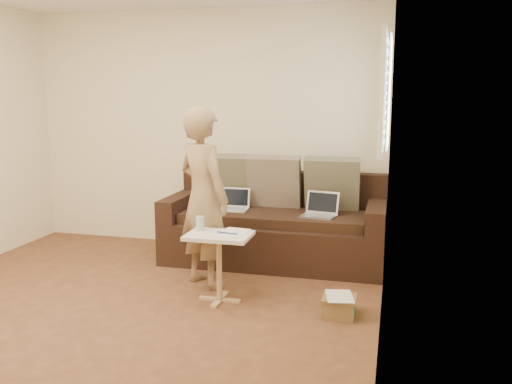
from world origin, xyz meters
TOP-DOWN VIEW (x-y plane):
  - floor at (0.00, 0.00)m, footprint 4.50×4.50m
  - wall_back at (0.00, 2.25)m, footprint 4.00×0.00m
  - wall_right at (2.00, 0.00)m, footprint 0.00×4.50m
  - window_blinds at (1.95, 1.50)m, footprint 0.12×0.88m
  - sofa at (0.90, 1.77)m, footprint 2.20×0.95m
  - pillow_left at (0.30, 1.99)m, footprint 0.55×0.29m
  - pillow_mid at (0.85, 1.97)m, footprint 0.55×0.27m
  - pillow_right at (1.45, 1.98)m, footprint 0.55×0.28m
  - laptop_silver at (1.36, 1.63)m, footprint 0.37×0.29m
  - laptop_white at (0.47, 1.73)m, footprint 0.30×0.22m
  - person at (0.44, 0.93)m, footprint 0.70×0.64m
  - side_table at (0.70, 0.58)m, footprint 0.52×0.36m
  - drinking_glass at (0.51, 0.65)m, footprint 0.07×0.07m
  - scissors at (0.76, 0.59)m, footprint 0.18×0.11m
  - paper_on_table at (0.80, 0.65)m, footprint 0.25×0.33m
  - striped_box at (1.69, 0.51)m, footprint 0.26×0.26m

SIDE VIEW (x-z plane):
  - floor at x=0.00m, z-range 0.00..0.00m
  - striped_box at x=1.69m, z-range 0.00..0.16m
  - side_table at x=0.70m, z-range 0.00..0.57m
  - sofa at x=0.90m, z-range 0.00..0.85m
  - laptop_silver at x=1.36m, z-range 0.41..0.63m
  - laptop_white at x=0.47m, z-range 0.41..0.63m
  - paper_on_table at x=0.80m, z-range 0.57..0.58m
  - scissors at x=0.76m, z-range 0.57..0.59m
  - drinking_glass at x=0.51m, z-range 0.57..0.69m
  - pillow_left at x=0.30m, z-range 0.51..1.07m
  - pillow_mid at x=0.85m, z-range 0.51..1.07m
  - pillow_right at x=1.45m, z-range 0.51..1.07m
  - person at x=0.44m, z-range 0.00..1.59m
  - wall_back at x=0.00m, z-range -0.70..3.30m
  - wall_right at x=2.00m, z-range -0.95..3.55m
  - window_blinds at x=1.95m, z-range 1.16..2.24m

